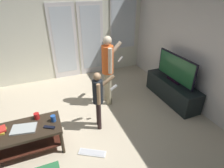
{
  "coord_description": "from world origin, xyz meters",
  "views": [
    {
      "loc": [
        -0.29,
        -2.38,
        2.39
      ],
      "look_at": [
        0.79,
        0.29,
        0.8
      ],
      "focal_mm": 29.25,
      "sensor_mm": 36.0,
      "label": 1
    }
  ],
  "objects": [
    {
      "name": "ground_plane",
      "position": [
        0.0,
        0.0,
        -0.01
      ],
      "size": [
        5.3,
        5.27,
        0.02
      ],
      "primitive_type": "cube",
      "color": "beige"
    },
    {
      "name": "wall_back_with_doors",
      "position": [
        0.12,
        2.6,
        1.4
      ],
      "size": [
        5.3,
        0.09,
        2.91
      ],
      "color": "white",
      "rests_on": "ground_plane"
    },
    {
      "name": "wall_right_plain",
      "position": [
        2.62,
        0.0,
        1.44
      ],
      "size": [
        0.06,
        5.27,
        2.88
      ],
      "color": "silver",
      "rests_on": "ground_plane"
    },
    {
      "name": "coffee_table",
      "position": [
        -0.76,
        0.05,
        0.34
      ],
      "size": [
        1.1,
        0.55,
        0.46
      ],
      "color": "#2F2419",
      "rests_on": "ground_plane"
    },
    {
      "name": "tv_stand",
      "position": [
        2.33,
        0.44,
        0.24
      ],
      "size": [
        0.43,
        1.45,
        0.48
      ],
      "color": "black",
      "rests_on": "ground_plane"
    },
    {
      "name": "flat_screen_tv",
      "position": [
        2.33,
        0.44,
        0.78
      ],
      "size": [
        0.08,
        1.13,
        0.61
      ],
      "color": "black",
      "rests_on": "tv_stand"
    },
    {
      "name": "person_adult",
      "position": [
        0.94,
        0.88,
        0.91
      ],
      "size": [
        0.54,
        0.41,
        1.52
      ],
      "color": "tan",
      "rests_on": "ground_plane"
    },
    {
      "name": "person_child",
      "position": [
        0.49,
        0.18,
        0.68
      ],
      "size": [
        0.48,
        0.3,
        1.13
      ],
      "color": "#2D1F1F",
      "rests_on": "ground_plane"
    },
    {
      "name": "loose_keyboard",
      "position": [
        0.17,
        -0.38,
        0.01
      ],
      "size": [
        0.44,
        0.34,
        0.02
      ],
      "color": "white",
      "rests_on": "ground_plane"
    },
    {
      "name": "laptop_closed",
      "position": [
        -0.75,
        0.04,
        0.48
      ],
      "size": [
        0.39,
        0.29,
        0.03
      ],
      "primitive_type": "cube",
      "rotation": [
        0.0,
        0.0,
        -0.19
      ],
      "color": "#AFB4B1",
      "rests_on": "coffee_table"
    },
    {
      "name": "cup_near_edge",
      "position": [
        -0.55,
        0.23,
        0.52
      ],
      "size": [
        0.08,
        0.08,
        0.1
      ],
      "primitive_type": "cylinder",
      "color": "red",
      "rests_on": "coffee_table"
    },
    {
      "name": "cup_by_laptop",
      "position": [
        -0.31,
        0.07,
        0.52
      ],
      "size": [
        0.08,
        0.08,
        0.11
      ],
      "primitive_type": "cylinder",
      "color": "#2450A2",
      "rests_on": "coffee_table"
    },
    {
      "name": "tv_remote_black",
      "position": [
        -0.39,
        -0.07,
        0.48
      ],
      "size": [
        0.17,
        0.13,
        0.02
      ],
      "primitive_type": "cube",
      "rotation": [
        0.0,
        0.0,
        -0.55
      ],
      "color": "black",
      "rests_on": "coffee_table"
    }
  ]
}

